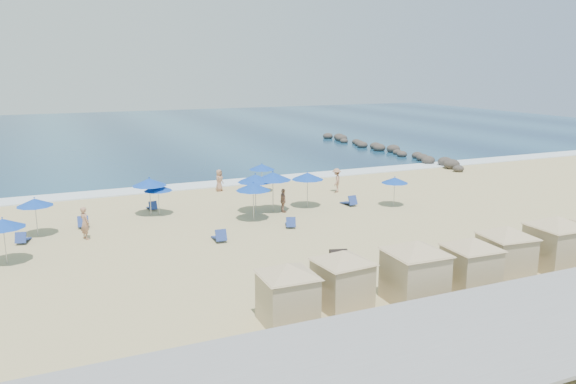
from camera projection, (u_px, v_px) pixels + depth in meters
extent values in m
plane|color=tan|center=(267.00, 240.00, 30.60)|extent=(160.00, 160.00, 0.00)
cube|color=#0D2C4C|center=(123.00, 133.00, 79.63)|extent=(160.00, 80.00, 0.06)
cube|color=white|center=(194.00, 186.00, 44.41)|extent=(160.00, 2.50, 0.08)
cube|color=gray|center=(411.00, 331.00, 18.89)|extent=(160.00, 2.20, 1.10)
cube|color=gray|center=(475.00, 356.00, 16.08)|extent=(160.00, 4.00, 0.12)
ellipsoid|color=#2C2724|center=(458.00, 169.00, 50.52)|extent=(1.00, 1.00, 0.65)
ellipsoid|color=#2C2724|center=(452.00, 164.00, 52.01)|extent=(1.48, 1.48, 0.96)
ellipsoid|color=#2C2724|center=(445.00, 162.00, 53.55)|extent=(1.40, 1.40, 0.91)
ellipsoid|color=#2C2724|center=(428.00, 160.00, 54.56)|extent=(1.32, 1.32, 0.86)
ellipsoid|color=#2C2724|center=(423.00, 158.00, 56.09)|extent=(1.24, 1.24, 0.81)
ellipsoid|color=#2C2724|center=(417.00, 156.00, 57.62)|extent=(1.16, 1.16, 0.75)
ellipsoid|color=#2C2724|center=(402.00, 154.00, 58.63)|extent=(1.08, 1.08, 0.70)
ellipsoid|color=#2C2724|center=(397.00, 152.00, 60.16)|extent=(1.00, 1.00, 0.65)
ellipsoid|color=#2C2724|center=(393.00, 149.00, 61.66)|extent=(1.48, 1.48, 0.96)
ellipsoid|color=#2C2724|center=(379.00, 148.00, 62.67)|extent=(1.40, 1.40, 0.91)
ellipsoid|color=#2C2724|center=(376.00, 146.00, 64.20)|extent=(1.32, 1.32, 0.86)
ellipsoid|color=#2C2724|center=(362.00, 145.00, 65.21)|extent=(1.24, 1.24, 0.81)
ellipsoid|color=#2C2724|center=(359.00, 143.00, 66.75)|extent=(1.16, 1.16, 0.75)
ellipsoid|color=#2C2724|center=(356.00, 142.00, 68.28)|extent=(1.08, 1.08, 0.70)
ellipsoid|color=#2C2724|center=(344.00, 141.00, 69.29)|extent=(1.00, 1.00, 0.65)
ellipsoid|color=#2C2724|center=(342.00, 138.00, 70.79)|extent=(1.48, 1.48, 0.96)
ellipsoid|color=#2C2724|center=(339.00, 137.00, 72.32)|extent=(1.40, 1.40, 0.91)
ellipsoid|color=#2C2724|center=(328.00, 136.00, 73.33)|extent=(1.32, 1.32, 0.86)
cube|color=black|center=(340.00, 261.00, 26.12)|extent=(1.08, 1.08, 0.86)
cube|color=tan|center=(287.00, 299.00, 20.55)|extent=(1.91, 1.91, 1.87)
cube|color=tan|center=(287.00, 275.00, 20.35)|extent=(2.00, 2.00, 0.07)
pyramid|color=tan|center=(287.00, 263.00, 20.25)|extent=(4.09, 4.09, 0.47)
cube|color=tan|center=(342.00, 284.00, 21.93)|extent=(2.03, 2.03, 1.87)
cube|color=tan|center=(343.00, 262.00, 21.72)|extent=(2.13, 2.13, 0.07)
pyramid|color=tan|center=(343.00, 250.00, 21.62)|extent=(4.08, 4.08, 0.47)
cube|color=tan|center=(414.00, 277.00, 22.43)|extent=(2.13, 2.13, 2.06)
cube|color=tan|center=(416.00, 253.00, 22.21)|extent=(2.23, 2.23, 0.08)
pyramid|color=tan|center=(416.00, 240.00, 22.10)|extent=(4.52, 4.52, 0.52)
cube|color=tan|center=(470.00, 269.00, 23.61)|extent=(1.96, 1.96, 1.87)
cube|color=tan|center=(472.00, 248.00, 23.40)|extent=(2.05, 2.05, 0.07)
pyramid|color=tan|center=(473.00, 237.00, 23.30)|extent=(4.10, 4.10, 0.47)
cube|color=tan|center=(505.00, 257.00, 25.04)|extent=(2.11, 2.11, 1.92)
cube|color=tan|center=(507.00, 236.00, 24.83)|extent=(2.21, 2.21, 0.08)
pyramid|color=tan|center=(508.00, 226.00, 24.72)|extent=(4.19, 4.19, 0.48)
cube|color=tan|center=(554.00, 248.00, 26.07)|extent=(2.10, 2.10, 2.06)
cube|color=tan|center=(557.00, 227.00, 25.85)|extent=(2.21, 2.21, 0.08)
pyramid|color=tan|center=(558.00, 216.00, 25.74)|extent=(4.51, 4.51, 0.51)
cylinder|color=#A5A8AD|center=(37.00, 221.00, 31.20)|extent=(0.05, 0.05, 1.78)
cone|color=#0E3AA0|center=(35.00, 202.00, 30.97)|extent=(1.96, 1.96, 0.42)
sphere|color=#0E3AA0|center=(34.00, 198.00, 30.92)|extent=(0.07, 0.07, 0.07)
cylinder|color=#A5A8AD|center=(5.00, 245.00, 26.75)|extent=(0.05, 0.05, 1.85)
cone|color=#0E3AA0|center=(3.00, 223.00, 26.51)|extent=(2.05, 2.05, 0.44)
sphere|color=#0E3AA0|center=(2.00, 218.00, 26.45)|extent=(0.08, 0.08, 0.08)
cylinder|color=#A5A8AD|center=(159.00, 203.00, 35.61)|extent=(0.04, 0.04, 1.64)
cone|color=#0E3AA0|center=(158.00, 188.00, 35.40)|extent=(1.81, 1.81, 0.39)
sphere|color=#0E3AA0|center=(158.00, 184.00, 35.34)|extent=(0.07, 0.07, 0.07)
cylinder|color=#A5A8AD|center=(150.00, 200.00, 35.57)|extent=(0.05, 0.05, 1.98)
cone|color=#0E3AA0|center=(149.00, 182.00, 35.32)|extent=(2.18, 2.18, 0.47)
sphere|color=#0E3AA0|center=(149.00, 178.00, 35.25)|extent=(0.08, 0.08, 0.08)
cylinder|color=#A5A8AD|center=(253.00, 205.00, 34.38)|extent=(0.05, 0.05, 1.94)
cone|color=#0E3AA0|center=(253.00, 187.00, 34.13)|extent=(2.14, 2.14, 0.46)
sphere|color=#0E3AA0|center=(253.00, 182.00, 34.07)|extent=(0.08, 0.08, 0.08)
cylinder|color=#A5A8AD|center=(256.00, 197.00, 36.18)|extent=(0.05, 0.05, 2.09)
cone|color=#0E3AA0|center=(255.00, 178.00, 35.91)|extent=(2.31, 2.31, 0.49)
sphere|color=#0E3AA0|center=(255.00, 174.00, 35.84)|extent=(0.09, 0.09, 0.09)
cylinder|color=#A5A8AD|center=(273.00, 195.00, 36.41)|extent=(0.06, 0.06, 2.17)
cone|color=#0E3AA0|center=(273.00, 176.00, 36.13)|extent=(2.40, 2.40, 0.51)
sphere|color=#0E3AA0|center=(273.00, 171.00, 36.06)|extent=(0.09, 0.09, 0.09)
cylinder|color=#A5A8AD|center=(262.00, 180.00, 42.22)|extent=(0.05, 0.05, 1.77)
cone|color=#0E3AA0|center=(262.00, 167.00, 41.99)|extent=(1.95, 1.95, 0.42)
sphere|color=#0E3AA0|center=(262.00, 163.00, 41.93)|extent=(0.07, 0.07, 0.07)
cylinder|color=#A5A8AD|center=(307.00, 193.00, 37.62)|extent=(0.05, 0.05, 1.95)
cone|color=#0E3AA0|center=(308.00, 176.00, 37.37)|extent=(2.16, 2.16, 0.46)
sphere|color=#0E3AA0|center=(308.00, 172.00, 37.31)|extent=(0.08, 0.08, 0.08)
cylinder|color=#A5A8AD|center=(394.00, 194.00, 37.95)|extent=(0.04, 0.04, 1.64)
cone|color=#0E3AA0|center=(395.00, 180.00, 37.74)|extent=(1.81, 1.81, 0.39)
sphere|color=#0E3AA0|center=(395.00, 177.00, 37.69)|extent=(0.07, 0.07, 0.07)
cube|color=navy|center=(24.00, 239.00, 30.26)|extent=(0.82, 1.29, 0.33)
cube|color=navy|center=(21.00, 238.00, 29.73)|extent=(0.62, 0.45, 0.58)
cube|color=navy|center=(83.00, 223.00, 33.27)|extent=(0.68, 1.33, 0.36)
cube|color=navy|center=(83.00, 221.00, 32.71)|extent=(0.63, 0.39, 0.63)
cube|color=navy|center=(152.00, 207.00, 37.20)|extent=(0.56, 1.13, 0.31)
cube|color=navy|center=(153.00, 205.00, 36.74)|extent=(0.53, 0.32, 0.54)
cube|color=navy|center=(219.00, 237.00, 30.60)|extent=(0.67, 1.31, 0.35)
cube|color=navy|center=(221.00, 235.00, 30.06)|extent=(0.62, 0.38, 0.62)
cube|color=navy|center=(290.00, 224.00, 33.25)|extent=(0.93, 1.30, 0.32)
cube|color=navy|center=(291.00, 222.00, 32.72)|extent=(0.63, 0.50, 0.57)
cube|color=navy|center=(348.00, 202.00, 38.44)|extent=(0.68, 1.32, 0.35)
cube|color=navy|center=(353.00, 200.00, 37.91)|extent=(0.63, 0.39, 0.63)
imported|color=#A7765C|center=(85.00, 223.00, 30.64)|extent=(0.67, 0.78, 1.82)
imported|color=#A7765C|center=(283.00, 201.00, 36.30)|extent=(0.50, 0.96, 1.57)
imported|color=#A7765C|center=(337.00, 180.00, 42.15)|extent=(1.24, 1.34, 1.81)
imported|color=#A7765C|center=(219.00, 180.00, 42.53)|extent=(0.96, 0.93, 1.66)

